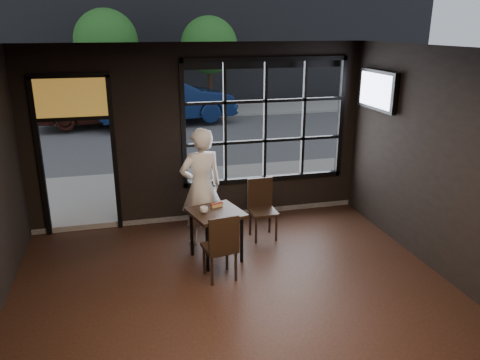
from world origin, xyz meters
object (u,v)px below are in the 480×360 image
object	(u,v)px
cafe_table	(216,235)
chair_near	(219,245)
man	(201,187)
navy_car	(165,100)

from	to	relation	value
cafe_table	chair_near	world-z (taller)	chair_near
cafe_table	man	world-z (taller)	man
chair_near	man	xyz separation A→B (m)	(-0.05, 1.19, 0.47)
cafe_table	chair_near	distance (m)	0.58
chair_near	cafe_table	bearing A→B (deg)	-104.74
man	navy_car	world-z (taller)	man
cafe_table	man	distance (m)	0.86
navy_car	cafe_table	bearing A→B (deg)	167.16
chair_near	man	size ratio (longest dim) A/B	0.52
chair_near	navy_car	bearing A→B (deg)	-99.67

